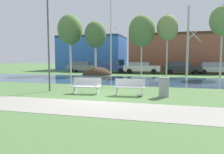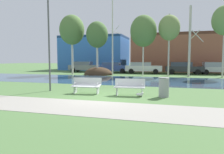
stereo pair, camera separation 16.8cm
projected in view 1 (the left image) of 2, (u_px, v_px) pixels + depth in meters
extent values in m
plane|color=#4C703D|center=(134.00, 79.00, 20.02)|extent=(120.00, 120.00, 0.00)
cube|color=gray|center=(86.00, 107.00, 8.39)|extent=(60.00, 2.59, 0.01)
cube|color=#33516B|center=(132.00, 80.00, 18.91)|extent=(80.00, 7.94, 0.01)
ellipsoid|color=#423021|center=(97.00, 75.00, 25.36)|extent=(3.49, 2.79, 1.87)
cube|color=silver|center=(86.00, 86.00, 11.61)|extent=(1.63, 0.61, 0.17)
cube|color=silver|center=(87.00, 81.00, 11.87)|extent=(1.60, 0.21, 0.40)
cube|color=silver|center=(75.00, 89.00, 11.81)|extent=(0.08, 0.43, 0.45)
cube|color=silver|center=(98.00, 90.00, 11.57)|extent=(0.08, 0.43, 0.45)
cylinder|color=silver|center=(75.00, 83.00, 11.73)|extent=(0.06, 0.28, 0.04)
cylinder|color=silver|center=(98.00, 83.00, 11.50)|extent=(0.06, 0.28, 0.04)
cube|color=silver|center=(130.00, 87.00, 10.99)|extent=(1.63, 0.61, 0.05)
cube|color=silver|center=(130.00, 82.00, 11.25)|extent=(1.60, 0.21, 0.40)
cube|color=silver|center=(117.00, 91.00, 11.19)|extent=(0.08, 0.43, 0.45)
cube|color=silver|center=(142.00, 92.00, 10.95)|extent=(0.08, 0.43, 0.45)
cylinder|color=silver|center=(117.00, 84.00, 11.11)|extent=(0.06, 0.28, 0.04)
cylinder|color=silver|center=(142.00, 85.00, 10.88)|extent=(0.06, 0.28, 0.04)
cylinder|color=gray|center=(164.00, 87.00, 10.67)|extent=(0.51, 0.51, 0.99)
torus|color=#545557|center=(164.00, 78.00, 10.63)|extent=(0.53, 0.53, 0.04)
ellipsoid|color=white|center=(140.00, 94.00, 10.72)|extent=(0.35, 0.16, 0.16)
sphere|color=white|center=(143.00, 93.00, 10.67)|extent=(0.11, 0.11, 0.11)
cone|color=gold|center=(144.00, 93.00, 10.65)|extent=(0.06, 0.03, 0.03)
cylinder|color=gold|center=(140.00, 96.00, 10.69)|extent=(0.01, 0.01, 0.10)
cylinder|color=gold|center=(140.00, 96.00, 10.75)|extent=(0.01, 0.01, 0.10)
cylinder|color=#4C4C51|center=(48.00, 42.00, 12.43)|extent=(0.10, 0.10, 5.78)
cylinder|color=beige|center=(70.00, 46.00, 25.87)|extent=(0.25, 0.25, 6.97)
ellipsoid|color=#567A3D|center=(70.00, 30.00, 25.70)|extent=(3.02, 3.02, 3.62)
cylinder|color=beige|center=(95.00, 49.00, 24.63)|extent=(0.24, 0.24, 6.04)
ellipsoid|color=#4C7038|center=(95.00, 35.00, 24.49)|extent=(2.54, 2.54, 3.04)
cylinder|color=beige|center=(111.00, 38.00, 24.35)|extent=(0.16, 0.16, 8.66)
cylinder|color=beige|center=(116.00, 27.00, 24.45)|extent=(0.71, 1.00, 0.39)
cylinder|color=beige|center=(114.00, 32.00, 23.70)|extent=(0.99, 0.97, 0.48)
cylinder|color=beige|center=(142.00, 47.00, 23.96)|extent=(0.15, 0.15, 6.45)
ellipsoid|color=#567A3D|center=(142.00, 31.00, 23.81)|extent=(2.96, 2.96, 3.55)
cylinder|color=#BCB7A8|center=(167.00, 45.00, 23.01)|extent=(0.17, 0.17, 6.73)
ellipsoid|color=olive|center=(167.00, 28.00, 22.85)|extent=(2.29, 2.29, 2.75)
cylinder|color=#BCB7A8|center=(188.00, 42.00, 22.57)|extent=(0.25, 0.25, 7.50)
cylinder|color=#BCB7A8|center=(194.00, 34.00, 22.75)|extent=(0.81, 1.13, 0.83)
cylinder|color=#BCB7A8|center=(196.00, 36.00, 21.66)|extent=(1.32, 1.28, 1.14)
cylinder|color=#BCB7A8|center=(222.00, 41.00, 21.67)|extent=(0.19, 0.19, 7.44)
ellipsoid|color=#668947|center=(223.00, 21.00, 21.49)|extent=(2.52, 2.52, 3.02)
cube|color=slate|center=(83.00, 67.00, 30.33)|extent=(4.57, 2.12, 0.69)
cube|color=slate|center=(81.00, 63.00, 30.35)|extent=(2.59, 1.78, 0.50)
cylinder|color=black|center=(95.00, 70.00, 30.97)|extent=(0.65, 0.26, 0.64)
cylinder|color=black|center=(91.00, 70.00, 29.16)|extent=(0.65, 0.26, 0.64)
cylinder|color=black|center=(76.00, 69.00, 31.56)|extent=(0.65, 0.26, 0.64)
cylinder|color=black|center=(71.00, 70.00, 29.75)|extent=(0.65, 0.26, 0.64)
cube|color=#2D4793|center=(112.00, 68.00, 29.17)|extent=(4.25, 2.13, 0.66)
cube|color=#32457F|center=(110.00, 64.00, 29.19)|extent=(2.41, 1.80, 0.45)
cylinder|color=black|center=(123.00, 70.00, 29.85)|extent=(0.65, 0.26, 0.64)
cylinder|color=black|center=(121.00, 71.00, 28.01)|extent=(0.65, 0.26, 0.64)
cylinder|color=black|center=(104.00, 70.00, 30.39)|extent=(0.65, 0.26, 0.64)
cylinder|color=black|center=(101.00, 71.00, 28.55)|extent=(0.65, 0.26, 0.64)
cube|color=silver|center=(142.00, 68.00, 27.67)|extent=(4.76, 2.02, 0.70)
cube|color=#949AAC|center=(139.00, 64.00, 27.70)|extent=(2.70, 1.69, 0.46)
cylinder|color=black|center=(154.00, 71.00, 28.25)|extent=(0.65, 0.26, 0.64)
cylinder|color=black|center=(154.00, 71.00, 26.54)|extent=(0.65, 0.26, 0.64)
cylinder|color=black|center=(131.00, 70.00, 28.86)|extent=(0.65, 0.26, 0.64)
cylinder|color=black|center=(129.00, 71.00, 27.15)|extent=(0.65, 0.26, 0.64)
cube|color=#282B30|center=(182.00, 69.00, 26.71)|extent=(4.66, 2.04, 0.65)
cube|color=#2F3648|center=(179.00, 64.00, 26.73)|extent=(2.64, 1.71, 0.54)
cylinder|color=black|center=(193.00, 71.00, 27.30)|extent=(0.65, 0.26, 0.64)
cylinder|color=black|center=(196.00, 72.00, 25.57)|extent=(0.65, 0.26, 0.64)
cylinder|color=black|center=(169.00, 71.00, 27.90)|extent=(0.65, 0.26, 0.64)
cylinder|color=black|center=(170.00, 72.00, 26.17)|extent=(0.65, 0.26, 0.64)
cube|color=#B2B5BC|center=(215.00, 69.00, 26.16)|extent=(4.75, 2.07, 0.61)
cube|color=gray|center=(212.00, 64.00, 26.18)|extent=(2.69, 1.73, 0.58)
cylinder|color=black|center=(201.00, 71.00, 27.37)|extent=(0.65, 0.26, 0.64)
cylinder|color=black|center=(204.00, 72.00, 25.61)|extent=(0.65, 0.26, 0.64)
cube|color=#3870C6|center=(93.00, 54.00, 37.18)|extent=(10.83, 7.18, 5.35)
cube|color=navy|center=(93.00, 38.00, 36.93)|extent=(10.83, 7.18, 0.40)
cube|color=brown|center=(175.00, 54.00, 33.41)|extent=(13.24, 9.03, 5.18)
cube|color=#4E2C21|center=(175.00, 37.00, 33.16)|extent=(13.24, 9.03, 0.40)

